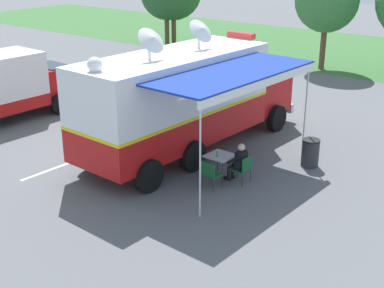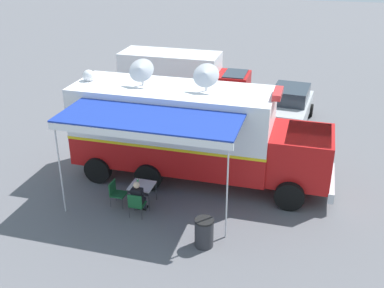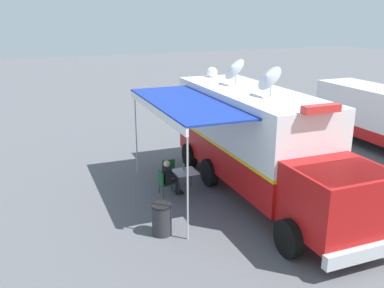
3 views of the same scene
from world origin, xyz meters
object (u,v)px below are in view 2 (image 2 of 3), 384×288
Objects in this scene: folding_table at (142,187)px; folding_chair_beside_table at (116,191)px; seated_responder at (138,197)px; folding_chair_at_table at (136,203)px; car_behind_truck at (289,106)px; command_truck at (192,131)px; trash_bin at (204,233)px; water_bottle at (138,182)px; support_truck at (180,78)px.

folding_chair_beside_table is (0.26, -0.85, -0.16)m from folding_table.
folding_table is 0.66× the size of seated_responder.
car_behind_truck is (-9.40, 4.41, 0.37)m from folding_chair_at_table.
command_truck is 11.57× the size of folding_table.
trash_bin reaches higher than folding_chair_beside_table.
water_bottle is 3.24m from trash_bin.
folding_chair_beside_table is 10.50m from support_truck.
seated_responder is (0.62, 0.23, -0.18)m from water_bottle.
command_truck is at bearing 147.58° from water_bottle.
support_truck reaches higher than seated_responder.
command_truck is 2.19× the size of car_behind_truck.
car_behind_truck reaches higher than folding_chair_at_table.
seated_responder is at bearing 7.58° from support_truck.
command_truck reaches higher than folding_chair_at_table.
trash_bin is 10.56m from car_behind_truck.
car_behind_truck is (1.60, 5.85, -0.51)m from support_truck.
folding_chair_at_table is (0.80, 0.08, -0.16)m from folding_table.
command_truck is at bearing 139.39° from folding_chair_beside_table.
folding_chair_at_table is 11.13m from support_truck.
car_behind_truck is (-8.59, 4.64, 0.05)m from water_bottle.
folding_chair_at_table is at bearing 15.28° from water_bottle.
command_truck is 2.78m from water_bottle.
seated_responder is 10.21m from car_behind_truck.
trash_bin is at bearing 18.40° from command_truck.
trash_bin is (1.77, 2.53, -0.22)m from folding_table.
water_bottle is 0.26× the size of folding_chair_beside_table.
folding_chair_at_table is 0.70× the size of seated_responder.
command_truck reaches higher than water_bottle.
folding_table is at bearing 7.55° from support_truck.
seated_responder is at bearing 69.21° from folding_chair_beside_table.
folding_chair_at_table is at bearing 5.64° from folding_table.
folding_chair_beside_table is 3.71m from trash_bin.
folding_table is 0.19× the size of car_behind_truck.
support_truck is (-10.19, -1.21, 0.55)m from water_bottle.
folding_chair_at_table is at bearing 59.65° from folding_chair_beside_table.
folding_chair_beside_table reaches higher than folding_table.
folding_table is 9.70m from car_behind_truck.
command_truck is 4.41m from trash_bin.
folding_chair_at_table is 2.64m from trash_bin.
folding_chair_beside_table is at bearing -110.79° from seated_responder.
seated_responder is 1.37× the size of trash_bin.
trash_bin is at bearing 68.36° from folding_chair_at_table.
support_truck is (-11.00, -1.43, 0.87)m from folding_chair_at_table.
car_behind_truck is at bearing 74.68° from support_truck.
seated_responder is at bearing -25.58° from car_behind_truck.
folding_chair_at_table is at bearing -21.13° from command_truck.
folding_chair_at_table is (0.81, 0.22, -0.32)m from water_bottle.
water_bottle is 0.26× the size of folding_chair_at_table.
trash_bin is (1.16, 2.45, -0.20)m from seated_responder.
command_truck is 10.52× the size of trash_bin.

